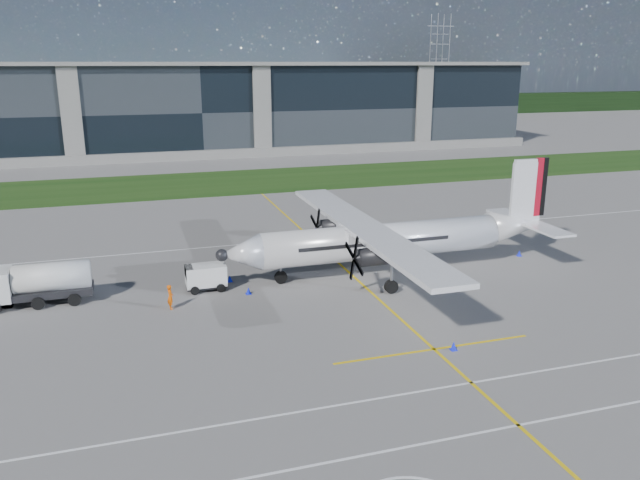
{
  "coord_description": "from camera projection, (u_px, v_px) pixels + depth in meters",
  "views": [
    {
      "loc": [
        -12.75,
        -34.59,
        15.55
      ],
      "look_at": [
        0.93,
        8.8,
        2.54
      ],
      "focal_mm": 35.0,
      "sensor_mm": 36.0,
      "label": 1
    }
  ],
  "objects": [
    {
      "name": "baggage_tug",
      "position": [
        206.0,
        277.0,
        44.04
      ],
      "size": [
        3.0,
        1.8,
        1.8
      ],
      "primitive_type": null,
      "color": "silver",
      "rests_on": "ground"
    },
    {
      "name": "safety_cone_fwd",
      "position": [
        204.0,
        286.0,
        44.27
      ],
      "size": [
        0.36,
        0.36,
        0.5
      ],
      "primitive_type": "cone",
      "color": "#0E1BF1",
      "rests_on": "ground"
    },
    {
      "name": "grass_strip",
      "position": [
        226.0,
        182.0,
        83.69
      ],
      "size": [
        400.0,
        18.0,
        0.04
      ],
      "primitive_type": "cube",
      "color": "#183A10",
      "rests_on": "ground"
    },
    {
      "name": "pylon_east",
      "position": [
        439.0,
        64.0,
        197.67
      ],
      "size": [
        9.0,
        4.6,
        30.0
      ],
      "primitive_type": null,
      "color": "gray",
      "rests_on": "ground"
    },
    {
      "name": "safety_cone_portwing",
      "position": [
        454.0,
        346.0,
        34.91
      ],
      "size": [
        0.36,
        0.36,
        0.5
      ],
      "primitive_type": "cone",
      "color": "#0E1BF1",
      "rests_on": "ground"
    },
    {
      "name": "ground",
      "position": [
        236.0,
        194.0,
        76.36
      ],
      "size": [
        400.0,
        400.0,
        0.0
      ],
      "primitive_type": "plane",
      "color": "slate",
      "rests_on": "ground"
    },
    {
      "name": "fuel_tanker_truck",
      "position": [
        28.0,
        285.0,
        41.11
      ],
      "size": [
        7.39,
        2.4,
        2.77
      ],
      "primitive_type": null,
      "color": "silver",
      "rests_on": "ground"
    },
    {
      "name": "safety_cone_nose_stbd",
      "position": [
        230.0,
        278.0,
        45.78
      ],
      "size": [
        0.36,
        0.36,
        0.5
      ],
      "primitive_type": "cone",
      "color": "#0E1BF1",
      "rests_on": "ground"
    },
    {
      "name": "white_lane_line",
      "position": [
        458.0,
        437.0,
        26.84
      ],
      "size": [
        90.0,
        0.15,
        0.01
      ],
      "primitive_type": "cube",
      "color": "white",
      "rests_on": "ground"
    },
    {
      "name": "turboprop_aircraft",
      "position": [
        394.0,
        220.0,
        46.91
      ],
      "size": [
        26.51,
        27.49,
        8.25
      ],
      "primitive_type": null,
      "color": "white",
      "rests_on": "ground"
    },
    {
      "name": "safety_cone_stbdwing",
      "position": [
        317.0,
        227.0,
        60.22
      ],
      "size": [
        0.36,
        0.36,
        0.5
      ],
      "primitive_type": "cone",
      "color": "#0E1BF1",
      "rests_on": "ground"
    },
    {
      "name": "terminal_building",
      "position": [
        195.0,
        109.0,
        110.98
      ],
      "size": [
        120.0,
        20.0,
        15.0
      ],
      "primitive_type": "cube",
      "color": "black",
      "rests_on": "ground"
    },
    {
      "name": "ground_crew_person",
      "position": [
        170.0,
        295.0,
        40.56
      ],
      "size": [
        0.62,
        0.82,
        1.89
      ],
      "primitive_type": "imported",
      "rotation": [
        0.0,
        0.0,
        1.67
      ],
      "color": "#F25907",
      "rests_on": "ground"
    },
    {
      "name": "tree_line",
      "position": [
        170.0,
        111.0,
        167.24
      ],
      "size": [
        400.0,
        6.0,
        6.0
      ],
      "primitive_type": "cube",
      "color": "black",
      "rests_on": "ground"
    },
    {
      "name": "yellow_taxiway_centerline",
      "position": [
        340.0,
        264.0,
        49.72
      ],
      "size": [
        0.2,
        70.0,
        0.01
      ],
      "primitive_type": "cube",
      "color": "yellow",
      "rests_on": "ground"
    },
    {
      "name": "safety_cone_nose_port",
      "position": [
        248.0,
        291.0,
        43.34
      ],
      "size": [
        0.36,
        0.36,
        0.5
      ],
      "primitive_type": "cone",
      "color": "#0E1BF1",
      "rests_on": "ground"
    },
    {
      "name": "safety_cone_tail",
      "position": [
        519.0,
        253.0,
        51.85
      ],
      "size": [
        0.36,
        0.36,
        0.5
      ],
      "primitive_type": "cone",
      "color": "#0E1BF1",
      "rests_on": "ground"
    }
  ]
}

